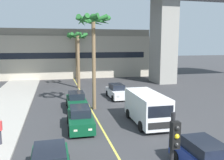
{
  "coord_description": "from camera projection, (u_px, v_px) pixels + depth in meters",
  "views": [
    {
      "loc": [
        -3.19,
        0.89,
        6.1
      ],
      "look_at": [
        0.0,
        14.0,
        4.02
      ],
      "focal_mm": 38.21,
      "sensor_mm": 36.0,
      "label": 1
    }
  ],
  "objects": [
    {
      "name": "lane_stripe_center",
      "position": [
        88.0,
        105.0,
        23.87
      ],
      "size": [
        0.14,
        56.0,
        0.01
      ],
      "primitive_type": "cube",
      "color": "#DBCC4C",
      "rests_on": "ground"
    },
    {
      "name": "pier_building_backdrop",
      "position": [
        71.0,
        54.0,
        44.56
      ],
      "size": [
        28.61,
        8.04,
        8.57
      ],
      "color": "#BCB29E",
      "rests_on": "ground"
    },
    {
      "name": "car_queue_front",
      "position": [
        205.0,
        159.0,
        11.2
      ],
      "size": [
        1.84,
        4.1,
        1.56
      ],
      "color": "navy",
      "rests_on": "ground"
    },
    {
      "name": "car_queue_second",
      "position": [
        76.0,
        101.0,
        22.38
      ],
      "size": [
        1.85,
        4.11,
        1.56
      ],
      "color": "#0C4728",
      "rests_on": "ground"
    },
    {
      "name": "car_queue_fourth",
      "position": [
        117.0,
        92.0,
        26.79
      ],
      "size": [
        1.89,
        4.13,
        1.56
      ],
      "color": "white",
      "rests_on": "ground"
    },
    {
      "name": "car_queue_fifth",
      "position": [
        80.0,
        119.0,
        17.17
      ],
      "size": [
        1.93,
        4.15,
        1.56
      ],
      "color": "#0C4728",
      "rests_on": "ground"
    },
    {
      "name": "delivery_van",
      "position": [
        147.0,
        107.0,
        18.14
      ],
      "size": [
        2.24,
        5.29,
        2.36
      ],
      "color": "white",
      "rests_on": "ground"
    },
    {
      "name": "palm_tree_near_median",
      "position": [
        77.0,
        43.0,
        39.85
      ],
      "size": [
        3.32,
        3.38,
        7.67
      ],
      "color": "brown",
      "rests_on": "ground"
    },
    {
      "name": "palm_tree_mid_median",
      "position": [
        93.0,
        29.0,
        21.26
      ],
      "size": [
        3.3,
        3.32,
        8.7
      ],
      "color": "brown",
      "rests_on": "ground"
    },
    {
      "name": "palm_tree_far_median",
      "position": [
        78.0,
        45.0,
        32.1
      ],
      "size": [
        2.83,
        2.91,
        7.65
      ],
      "color": "brown",
      "rests_on": "ground"
    }
  ]
}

